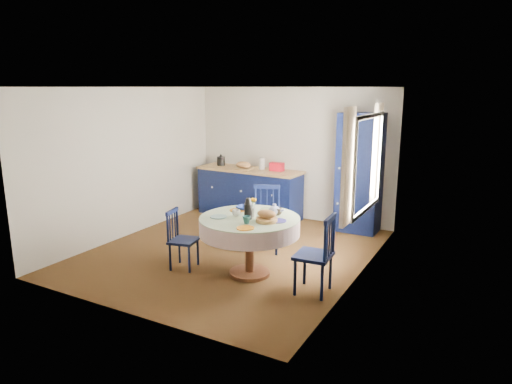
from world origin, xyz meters
TOP-DOWN VIEW (x-y plane):
  - floor at (0.00, 0.00)m, footprint 4.50×4.50m
  - ceiling at (0.00, 0.00)m, footprint 4.50×4.50m
  - wall_back at (0.00, 2.25)m, footprint 4.00×0.02m
  - wall_left at (-2.00, 0.00)m, footprint 0.02×4.50m
  - wall_right at (2.00, 0.00)m, footprint 0.02×4.50m
  - window at (1.95, 0.30)m, footprint 0.10×1.74m
  - kitchen_counter at (-0.74, 1.90)m, footprint 2.14×0.73m
  - pantry_cabinet at (1.40, 2.00)m, footprint 0.73×0.54m
  - dining_table at (0.69, -0.63)m, footprint 1.34×1.34m
  - chair_left at (-0.28, -0.87)m, footprint 0.43×0.45m
  - chair_far at (0.43, 0.34)m, footprint 0.58×0.57m
  - chair_right at (1.69, -0.73)m, footprint 0.45×0.47m
  - mug_a at (0.50, -0.67)m, footprint 0.11×0.11m
  - mug_b at (0.79, -0.90)m, footprint 0.10×0.10m
  - mug_c at (0.97, -0.36)m, footprint 0.13×0.13m
  - mug_d at (0.51, -0.26)m, footprint 0.10×0.10m
  - cobalt_bowl at (0.44, -0.34)m, footprint 0.22×0.22m

SIDE VIEW (x-z plane):
  - floor at x=0.00m, z-range 0.00..0.00m
  - chair_left at x=-0.28m, z-range 0.01..0.84m
  - kitchen_counter at x=-0.74m, z-range -0.11..1.08m
  - chair_right at x=1.69m, z-range 0.01..1.01m
  - chair_far at x=0.43m, z-range 0.01..1.02m
  - dining_table at x=0.69m, z-range 0.14..1.23m
  - cobalt_bowl at x=0.44m, z-range 0.81..0.87m
  - mug_a at x=0.50m, z-range 0.81..0.90m
  - mug_d at x=0.51m, z-range 0.81..0.90m
  - mug_b at x=0.79m, z-range 0.81..0.91m
  - mug_c at x=0.97m, z-range 0.81..0.91m
  - pantry_cabinet at x=1.40m, z-range 0.00..2.08m
  - wall_back at x=0.00m, z-range 0.00..2.50m
  - wall_left at x=-2.00m, z-range 0.00..2.50m
  - wall_right at x=2.00m, z-range 0.00..2.50m
  - window at x=1.95m, z-range 0.80..2.25m
  - ceiling at x=0.00m, z-range 2.50..2.50m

